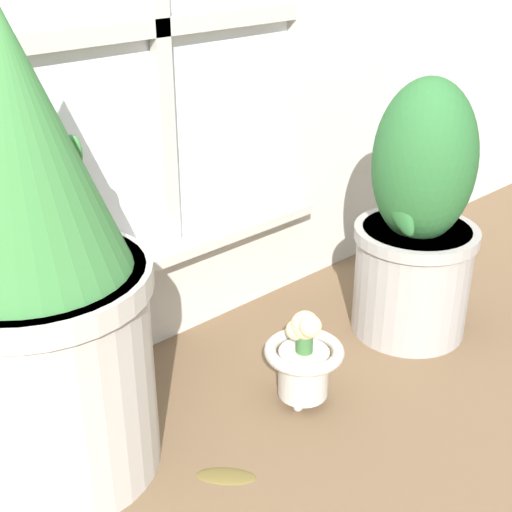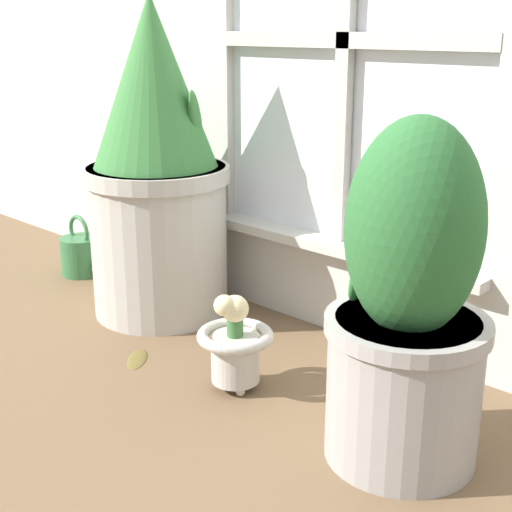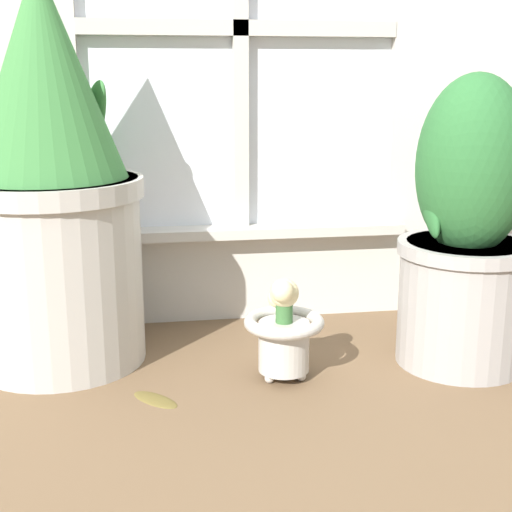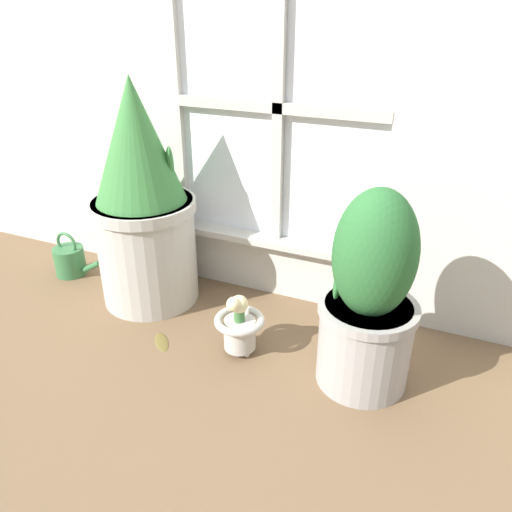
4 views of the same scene
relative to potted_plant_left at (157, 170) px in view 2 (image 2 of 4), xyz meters
name	(u,v)px [view 2 (image 2 of 4)]	position (x,y,z in m)	size (l,w,h in m)	color
ground_plane	(186,401)	(0.42, -0.28, -0.39)	(10.00, 10.00, 0.00)	brown
potted_plant_left	(157,170)	(0.00, 0.00, 0.00)	(0.38, 0.38, 0.82)	#B7B2A8
potted_plant_right	(408,312)	(0.85, -0.15, -0.11)	(0.28, 0.28, 0.61)	#9E9993
flower_vase	(235,343)	(0.46, -0.17, -0.28)	(0.16, 0.16, 0.22)	#BCB7AD
watering_can	(81,255)	(-0.41, 0.02, -0.32)	(0.22, 0.12, 0.19)	#336B3D
fallen_leaf	(137,358)	(0.19, -0.23, -0.38)	(0.11, 0.11, 0.01)	brown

